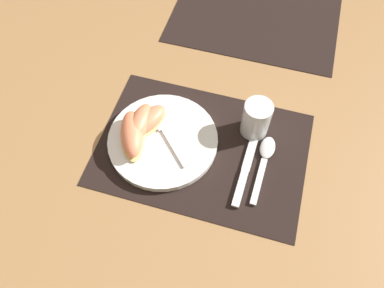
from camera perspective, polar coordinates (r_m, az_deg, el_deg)
The scene contains 11 objects.
ground_plane at distance 0.85m, azimuth 1.56°, elevation -0.79°, with size 3.00×3.00×0.00m, color #A37547.
placemat at distance 0.85m, azimuth 1.56°, elevation -0.72°, with size 0.47×0.32×0.00m.
placemat_far at distance 1.14m, azimuth 9.50°, elevation 18.37°, with size 0.47×0.32×0.00m.
plate at distance 0.85m, azimuth -4.45°, elevation 0.59°, with size 0.25×0.25×0.02m.
juice_glass at distance 0.85m, azimuth 9.71°, elevation 3.60°, with size 0.06×0.06×0.09m.
knife at distance 0.83m, azimuth 8.38°, elevation -3.07°, with size 0.03×0.22×0.01m.
spoon at distance 0.85m, azimuth 11.10°, elevation -1.85°, with size 0.04×0.17×0.01m.
fork at distance 0.85m, azimuth -4.06°, elevation 1.89°, with size 0.14×0.14×0.00m.
citrus_wedge_0 at distance 0.86m, azimuth -6.82°, elevation 3.47°, with size 0.10×0.12×0.04m.
citrus_wedge_1 at distance 0.85m, azimuth -8.00°, elevation 2.98°, with size 0.05×0.12×0.04m.
citrus_wedge_2 at distance 0.84m, azimuth -9.12°, elevation 1.44°, with size 0.10×0.14×0.04m.
Camera 1 is at (0.10, -0.41, 0.74)m, focal length 35.00 mm.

